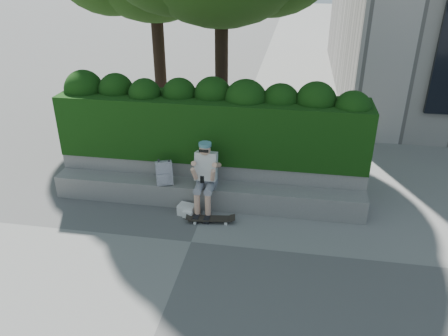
% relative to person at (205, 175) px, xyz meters
% --- Properties ---
extents(ground, '(80.00, 80.00, 0.00)m').
position_rel_person_xyz_m(ground, '(-0.04, -1.07, -0.75)').
color(ground, slate).
rests_on(ground, ground).
extents(bench_ledge, '(6.00, 0.45, 0.45)m').
position_rel_person_xyz_m(bench_ledge, '(-0.04, 0.18, -0.53)').
color(bench_ledge, gray).
rests_on(bench_ledge, ground).
extents(planter_wall, '(6.00, 0.50, 0.75)m').
position_rel_person_xyz_m(planter_wall, '(-0.04, 0.66, -0.38)').
color(planter_wall, gray).
rests_on(planter_wall, ground).
extents(hedge, '(6.00, 1.00, 1.20)m').
position_rel_person_xyz_m(hedge, '(-0.04, 0.88, 0.60)').
color(hedge, black).
rests_on(hedge, planter_wall).
extents(person, '(0.40, 0.76, 1.38)m').
position_rel_person_xyz_m(person, '(0.00, 0.00, 0.00)').
color(person, gray).
rests_on(person, ground).
extents(skateboard, '(0.82, 0.30, 0.08)m').
position_rel_person_xyz_m(skateboard, '(0.17, -0.41, -0.68)').
color(skateboard, black).
rests_on(skateboard, ground).
extents(backpack_plaid, '(0.35, 0.26, 0.45)m').
position_rel_person_xyz_m(backpack_plaid, '(-0.82, 0.08, -0.08)').
color(backpack_plaid, '#B8B6BC').
rests_on(backpack_plaid, bench_ledge).
extents(backpack_ground, '(0.35, 0.28, 0.20)m').
position_rel_person_xyz_m(backpack_ground, '(-0.32, -0.23, -0.65)').
color(backpack_ground, silver).
rests_on(backpack_ground, ground).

